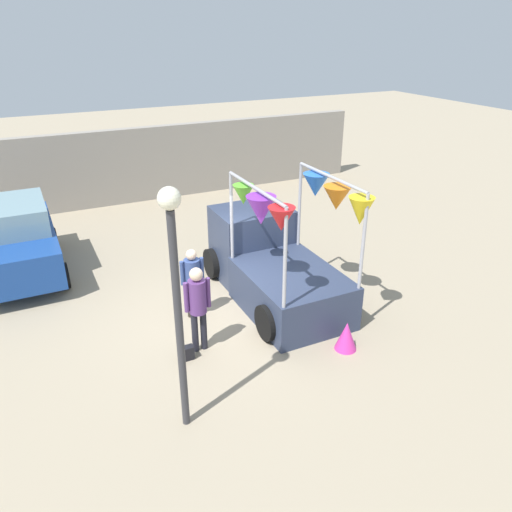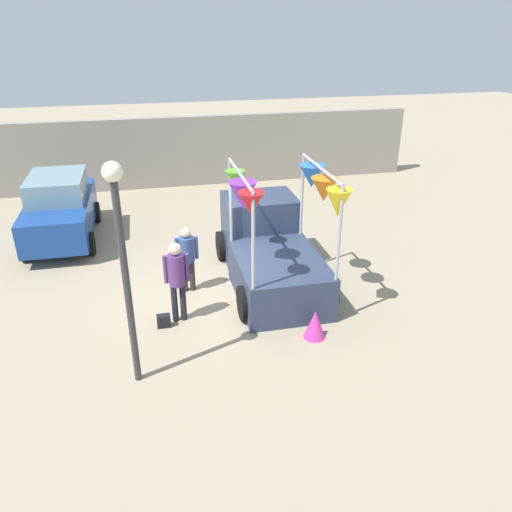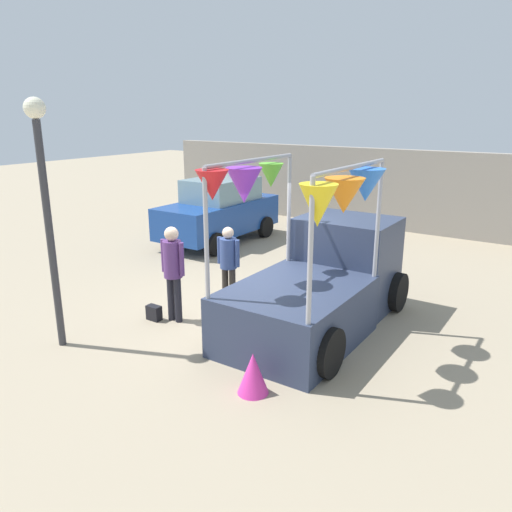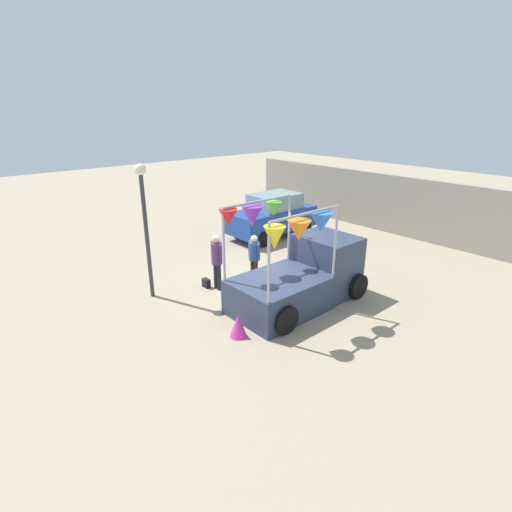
# 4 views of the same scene
# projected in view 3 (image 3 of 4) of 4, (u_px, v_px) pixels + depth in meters

# --- Properties ---
(ground_plane) EXTENTS (60.00, 60.00, 0.00)m
(ground_plane) POSITION_uv_depth(u_px,v_px,m) (242.00, 315.00, 9.60)
(ground_plane) COLOR gray
(vendor_truck) EXTENTS (2.54, 4.08, 3.03)m
(vendor_truck) POSITION_uv_depth(u_px,v_px,m) (323.00, 276.00, 9.00)
(vendor_truck) COLOR #2D3851
(vendor_truck) RESTS_ON ground
(parked_car) EXTENTS (1.88, 4.00, 1.88)m
(parked_car) POSITION_uv_depth(u_px,v_px,m) (219.00, 210.00, 14.72)
(parked_car) COLOR navy
(parked_car) RESTS_ON ground
(person_customer) EXTENTS (0.53, 0.34, 1.80)m
(person_customer) POSITION_uv_depth(u_px,v_px,m) (173.00, 265.00, 9.04)
(person_customer) COLOR black
(person_customer) RESTS_ON ground
(person_vendor) EXTENTS (0.53, 0.34, 1.60)m
(person_vendor) POSITION_uv_depth(u_px,v_px,m) (228.00, 258.00, 9.89)
(person_vendor) COLOR #2D2823
(person_vendor) RESTS_ON ground
(handbag) EXTENTS (0.28, 0.16, 0.28)m
(handbag) POSITION_uv_depth(u_px,v_px,m) (154.00, 313.00, 9.33)
(handbag) COLOR black
(handbag) RESTS_ON ground
(street_lamp) EXTENTS (0.32, 0.32, 3.98)m
(street_lamp) POSITION_uv_depth(u_px,v_px,m) (45.00, 191.00, 7.66)
(street_lamp) COLOR #333338
(street_lamp) RESTS_ON ground
(brick_boundary_wall) EXTENTS (18.00, 0.36, 2.60)m
(brick_boundary_wall) POSITION_uv_depth(u_px,v_px,m) (397.00, 190.00, 16.19)
(brick_boundary_wall) COLOR gray
(brick_boundary_wall) RESTS_ON ground
(folded_kite_bundle_magenta) EXTENTS (0.57, 0.57, 0.60)m
(folded_kite_bundle_magenta) POSITION_uv_depth(u_px,v_px,m) (253.00, 373.00, 6.87)
(folded_kite_bundle_magenta) COLOR #D83399
(folded_kite_bundle_magenta) RESTS_ON ground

